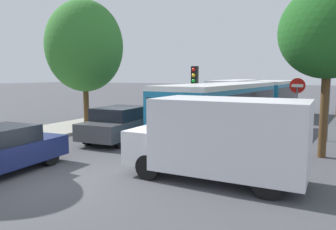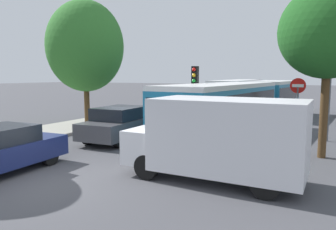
# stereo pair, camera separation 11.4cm
# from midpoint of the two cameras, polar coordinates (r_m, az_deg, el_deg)

# --- Properties ---
(ground_plane) EXTENTS (200.00, 200.00, 0.00)m
(ground_plane) POSITION_cam_midpoint_polar(r_m,az_deg,el_deg) (9.58, -20.27, -11.42)
(ground_plane) COLOR #47474C
(kerb_strip_left) EXTENTS (3.20, 35.37, 0.14)m
(kerb_strip_left) POSITION_cam_midpoint_polar(r_m,az_deg,el_deg) (23.10, -7.85, -0.28)
(kerb_strip_left) COLOR #9E998E
(kerb_strip_left) RESTS_ON ground
(articulated_bus) EXTENTS (3.91, 17.30, 2.55)m
(articulated_bus) POSITION_cam_midpoint_polar(r_m,az_deg,el_deg) (19.63, 13.35, 2.44)
(articulated_bus) COLOR teal
(articulated_bus) RESTS_ON ground
(city_bus_rear) EXTENTS (2.95, 11.62, 2.48)m
(city_bus_rear) POSITION_cam_midpoint_polar(r_m,az_deg,el_deg) (32.70, 11.55, 4.16)
(city_bus_rear) COLOR teal
(city_bus_rear) RESTS_ON ground
(queued_car_graphite) EXTENTS (2.08, 4.49, 1.53)m
(queued_car_graphite) POSITION_cam_midpoint_polar(r_m,az_deg,el_deg) (14.98, -8.41, -1.48)
(queued_car_graphite) COLOR #47474C
(queued_car_graphite) RESTS_ON ground
(queued_car_blue) EXTENTS (2.00, 4.31, 1.47)m
(queued_car_blue) POSITION_cam_midpoint_polar(r_m,az_deg,el_deg) (20.46, 2.08, 0.75)
(queued_car_blue) COLOR #284799
(queued_car_blue) RESTS_ON ground
(white_van) EXTENTS (5.00, 2.00, 2.31)m
(white_van) POSITION_cam_midpoint_polar(r_m,az_deg,el_deg) (9.23, 8.84, -3.81)
(white_van) COLOR silver
(white_van) RESTS_ON ground
(traffic_light) EXTENTS (0.33, 0.37, 3.40)m
(traffic_light) POSITION_cam_midpoint_polar(r_m,az_deg,el_deg) (16.62, 4.44, 5.37)
(traffic_light) COLOR #56595E
(traffic_light) RESTS_ON ground
(no_entry_sign) EXTENTS (0.70, 0.08, 2.82)m
(no_entry_sign) POSITION_cam_midpoint_polar(r_m,az_deg,el_deg) (16.35, 21.33, 2.71)
(no_entry_sign) COLOR #56595E
(no_entry_sign) RESTS_ON ground
(direction_sign_post) EXTENTS (0.16, 1.40, 3.60)m
(direction_sign_post) POSITION_cam_midpoint_polar(r_m,az_deg,el_deg) (16.16, 26.11, 4.84)
(direction_sign_post) COLOR #56595E
(direction_sign_post) RESTS_ON ground
(tree_left_mid) EXTENTS (4.29, 4.29, 7.10)m
(tree_left_mid) POSITION_cam_midpoint_polar(r_m,az_deg,el_deg) (19.27, -14.52, 11.52)
(tree_left_mid) COLOR #51381E
(tree_left_mid) RESTS_ON ground
(tree_right_near) EXTENTS (3.38, 3.38, 6.08)m
(tree_right_near) POSITION_cam_midpoint_polar(r_m,az_deg,el_deg) (12.84, 25.65, 12.56)
(tree_right_near) COLOR #51381E
(tree_right_near) RESTS_ON ground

